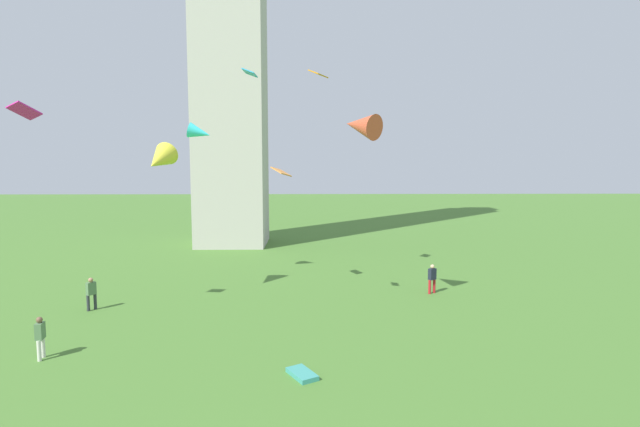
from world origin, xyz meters
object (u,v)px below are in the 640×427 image
(kite_flying_2, at_px, (159,160))
(kite_flying_4, at_px, (250,73))
(kite_flying_0, at_px, (318,74))
(kite_flying_3, at_px, (281,172))
(person_0, at_px, (432,277))
(person_2, at_px, (40,335))
(kite_flying_5, at_px, (200,133))
(kite_bundle_0, at_px, (302,374))
(person_1, at_px, (91,292))
(kite_flying_6, at_px, (24,111))
(kite_flying_1, at_px, (360,126))

(kite_flying_2, xyz_separation_m, kite_flying_4, (5.62, -4.22, 3.98))
(kite_flying_0, bearing_deg, kite_flying_3, 164.42)
(kite_flying_0, bearing_deg, person_0, -78.76)
(person_0, height_order, kite_flying_3, kite_flying_3)
(kite_flying_0, bearing_deg, kite_flying_4, -166.64)
(person_2, relative_size, kite_flying_5, 1.11)
(kite_flying_4, bearing_deg, kite_flying_5, -147.47)
(kite_bundle_0, bearing_deg, kite_flying_0, 86.63)
(person_0, distance_m, kite_flying_3, 11.35)
(person_2, distance_m, kite_flying_4, 14.35)
(kite_flying_0, bearing_deg, person_1, 149.36)
(person_1, distance_m, kite_flying_6, 9.95)
(kite_bundle_0, bearing_deg, person_1, 143.79)
(person_2, height_order, kite_flying_1, kite_flying_1)
(kite_flying_2, bearing_deg, kite_flying_1, 2.35)
(kite_flying_5, relative_size, kite_bundle_0, 1.19)
(person_1, xyz_separation_m, kite_bundle_0, (11.63, -8.51, -0.93))
(kite_bundle_0, bearing_deg, kite_flying_3, 96.77)
(kite_flying_5, height_order, kite_bundle_0, kite_flying_5)
(person_0, relative_size, person_2, 1.02)
(kite_flying_2, bearing_deg, kite_flying_5, 86.20)
(person_2, height_order, kite_flying_4, kite_flying_4)
(kite_flying_2, height_order, kite_bundle_0, kite_flying_2)
(kite_flying_2, relative_size, kite_flying_6, 1.95)
(kite_flying_0, xyz_separation_m, kite_bundle_0, (-0.85, -14.47, -13.66))
(person_1, height_order, kite_bundle_0, person_1)
(kite_flying_4, bearing_deg, kite_bundle_0, 29.97)
(kite_flying_1, height_order, kite_bundle_0, kite_flying_1)
(kite_flying_4, xyz_separation_m, kite_bundle_0, (2.48, -5.56, -12.07))
(kite_flying_6, bearing_deg, kite_flying_5, -6.22)
(kite_flying_5, bearing_deg, person_2, 162.44)
(person_1, relative_size, person_2, 1.02)
(kite_flying_0, distance_m, kite_flying_3, 6.98)
(person_2, xyz_separation_m, kite_flying_0, (11.54, 12.65, 12.74))
(person_0, bearing_deg, kite_flying_6, 163.94)
(kite_flying_0, distance_m, kite_flying_5, 8.54)
(kite_flying_1, relative_size, kite_flying_2, 0.96)
(kite_flying_4, bearing_deg, kite_flying_2, -120.94)
(person_1, height_order, kite_flying_2, kite_flying_2)
(kite_flying_1, distance_m, kite_flying_5, 11.64)
(kite_flying_0, xyz_separation_m, kite_flying_6, (-13.66, -9.11, -3.36))
(kite_flying_2, distance_m, kite_flying_5, 4.95)
(kite_flying_2, height_order, kite_flying_5, kite_flying_5)
(person_1, bearing_deg, kite_flying_5, 176.45)
(person_2, xyz_separation_m, kite_flying_6, (-2.12, 3.54, 9.38))
(kite_flying_0, xyz_separation_m, kite_flying_5, (-7.66, -0.26, -3.78))
(person_0, bearing_deg, person_2, 174.97)
(person_2, relative_size, kite_flying_2, 0.70)
(kite_flying_0, distance_m, kite_flying_1, 7.94)
(kite_flying_1, height_order, kite_flying_3, kite_flying_1)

